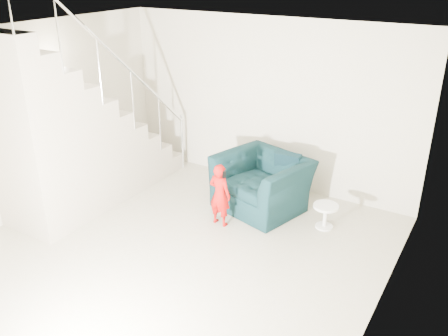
{
  "coord_description": "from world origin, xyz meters",
  "views": [
    {
      "loc": [
        3.2,
        -3.86,
        3.46
      ],
      "look_at": [
        0.15,
        1.2,
        0.85
      ],
      "focal_mm": 38.0,
      "sensor_mm": 36.0,
      "label": 1
    }
  ],
  "objects_px": {
    "toddler": "(220,195)",
    "staircase": "(76,147)",
    "armchair": "(262,183)",
    "side_table": "(325,212)"
  },
  "relations": [
    {
      "from": "toddler",
      "to": "staircase",
      "type": "height_order",
      "value": "staircase"
    },
    {
      "from": "armchair",
      "to": "staircase",
      "type": "bearing_deg",
      "value": -135.45
    },
    {
      "from": "staircase",
      "to": "side_table",
      "type": "bearing_deg",
      "value": 20.1
    },
    {
      "from": "armchair",
      "to": "toddler",
      "type": "bearing_deg",
      "value": -95.15
    },
    {
      "from": "armchair",
      "to": "side_table",
      "type": "bearing_deg",
      "value": 10.99
    },
    {
      "from": "staircase",
      "to": "toddler",
      "type": "bearing_deg",
      "value": 15.5
    },
    {
      "from": "toddler",
      "to": "side_table",
      "type": "distance_m",
      "value": 1.49
    },
    {
      "from": "toddler",
      "to": "side_table",
      "type": "xyz_separation_m",
      "value": [
        1.31,
        0.67,
        -0.22
      ]
    },
    {
      "from": "side_table",
      "to": "staircase",
      "type": "relative_size",
      "value": 0.1
    },
    {
      "from": "side_table",
      "to": "staircase",
      "type": "bearing_deg",
      "value": -159.9
    }
  ]
}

